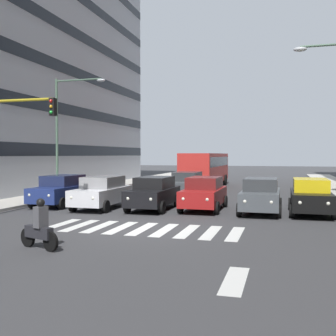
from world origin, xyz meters
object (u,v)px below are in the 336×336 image
(car_3, at_px, (154,193))
(street_lamp_right, at_px, (65,124))
(bus_behind_traffic, at_px, (206,166))
(car_row2_0, at_px, (187,184))
(car_4, at_px, (102,192))
(traffic_light_gantry, at_px, (2,138))
(motorcycle_with_rider, at_px, (39,228))
(car_0, at_px, (311,196))
(car_2, at_px, (204,193))
(car_5, at_px, (62,190))
(car_1, at_px, (261,195))

(car_3, relative_size, street_lamp_right, 0.58)
(bus_behind_traffic, bearing_deg, car_row2_0, 91.85)
(bus_behind_traffic, bearing_deg, car_3, 90.00)
(car_4, xyz_separation_m, car_row2_0, (-3.07, -6.81, 0.00))
(car_4, relative_size, traffic_light_gantry, 0.81)
(bus_behind_traffic, height_order, traffic_light_gantry, traffic_light_gantry)
(motorcycle_with_rider, distance_m, street_lamp_right, 14.95)
(car_0, height_order, street_lamp_right, street_lamp_right)
(car_4, bearing_deg, street_lamp_right, -40.10)
(car_0, bearing_deg, bus_behind_traffic, -61.38)
(motorcycle_with_rider, bearing_deg, car_3, -93.61)
(car_0, distance_m, motorcycle_with_rider, 13.05)
(car_0, xyz_separation_m, car_row2_0, (7.57, -5.93, 0.00))
(car_3, bearing_deg, car_2, -167.05)
(car_5, relative_size, traffic_light_gantry, 0.81)
(car_5, distance_m, bus_behind_traffic, 15.73)
(bus_behind_traffic, relative_size, street_lamp_right, 1.37)
(car_row2_0, relative_size, motorcycle_with_rider, 2.71)
(car_0, bearing_deg, car_3, 3.53)
(street_lamp_right, bearing_deg, car_4, 139.90)
(car_3, distance_m, street_lamp_right, 8.82)
(car_3, relative_size, car_row2_0, 1.00)
(car_1, bearing_deg, traffic_light_gantry, 24.33)
(motorcycle_with_rider, bearing_deg, car_2, -107.49)
(bus_behind_traffic, height_order, motorcycle_with_rider, bus_behind_traffic)
(bus_behind_traffic, xyz_separation_m, motorcycle_with_rider, (0.60, 24.32, -1.21))
(car_1, bearing_deg, car_5, 0.65)
(car_2, xyz_separation_m, motorcycle_with_rider, (3.17, 10.06, -0.24))
(car_0, height_order, car_1, same)
(bus_behind_traffic, relative_size, traffic_light_gantry, 1.91)
(car_3, distance_m, traffic_light_gantry, 7.87)
(car_2, relative_size, bus_behind_traffic, 0.42)
(car_5, bearing_deg, traffic_light_gantry, 88.93)
(car_0, relative_size, bus_behind_traffic, 0.42)
(car_1, height_order, car_3, same)
(car_1, xyz_separation_m, traffic_light_gantry, (11.12, 5.03, 2.78))
(car_4, height_order, bus_behind_traffic, bus_behind_traffic)
(car_5, height_order, car_row2_0, same)
(car_3, distance_m, bus_behind_traffic, 14.88)
(car_1, bearing_deg, car_2, -5.95)
(car_2, bearing_deg, car_0, 178.81)
(bus_behind_traffic, bearing_deg, car_2, 100.24)
(car_1, height_order, car_4, same)
(car_2, xyz_separation_m, car_3, (2.57, 0.59, 0.00))
(traffic_light_gantry, bearing_deg, car_4, -123.16)
(car_2, xyz_separation_m, bus_behind_traffic, (2.57, -14.26, 0.97))
(car_row2_0, bearing_deg, bus_behind_traffic, -88.15)
(car_5, bearing_deg, car_2, -176.99)
(car_row2_0, bearing_deg, motorcycle_with_rider, 86.87)
(traffic_light_gantry, bearing_deg, car_3, -139.95)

